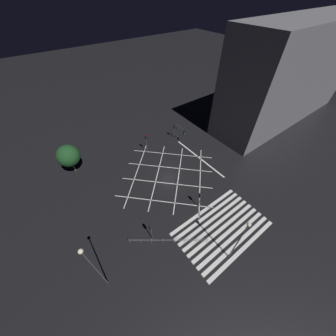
# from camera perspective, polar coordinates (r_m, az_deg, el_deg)

# --- Properties ---
(ground_plane) EXTENTS (200.00, 200.00, 0.00)m
(ground_plane) POSITION_cam_1_polar(r_m,az_deg,el_deg) (33.74, -0.00, -2.14)
(ground_plane) COLOR black
(road_markings) EXTENTS (19.47, 26.39, 0.01)m
(road_markings) POSITION_cam_1_polar(r_m,az_deg,el_deg) (29.92, 11.64, -12.42)
(road_markings) COLOR silver
(road_markings) RESTS_ON ground_plane
(office_building) EXTENTS (38.16, 10.06, 20.41)m
(office_building) POSITION_cam_1_polar(r_m,az_deg,el_deg) (53.06, 33.78, 22.63)
(office_building) COLOR slate
(office_building) RESTS_ON ground_plane
(traffic_light_ne_cross) EXTENTS (0.36, 2.72, 3.36)m
(traffic_light_ne_cross) POSITION_cam_1_polar(r_m,az_deg,el_deg) (39.87, 4.04, 11.10)
(traffic_light_ne_cross) COLOR #424244
(traffic_light_ne_cross) RESTS_ON ground_plane
(traffic_light_ne_main) EXTENTS (0.39, 0.36, 3.36)m
(traffic_light_ne_main) POSITION_cam_1_polar(r_m,az_deg,el_deg) (40.77, 1.80, 11.94)
(traffic_light_ne_main) COLOR #424244
(traffic_light_ne_main) RESTS_ON ground_plane
(traffic_light_sw_cross) EXTENTS (0.36, 0.39, 3.45)m
(traffic_light_sw_cross) POSITION_cam_1_polar(r_m,az_deg,el_deg) (25.17, -5.32, -18.02)
(traffic_light_sw_cross) COLOR #424244
(traffic_light_sw_cross) RESTS_ON ground_plane
(traffic_light_median_north) EXTENTS (0.36, 0.39, 4.35)m
(traffic_light_median_north) POSITION_cam_1_polar(r_m,az_deg,el_deg) (36.61, -6.67, 8.56)
(traffic_light_median_north) COLOR #424244
(traffic_light_median_north) RESTS_ON ground_plane
(traffic_light_median_south) EXTENTS (0.36, 0.39, 3.25)m
(traffic_light_median_south) POSITION_cam_1_polar(r_m,az_deg,el_deg) (28.18, 9.68, -8.80)
(traffic_light_median_south) COLOR #424244
(traffic_light_median_south) RESTS_ON ground_plane
(street_lamp_east) EXTENTS (0.44, 0.44, 9.81)m
(street_lamp_east) POSITION_cam_1_polar(r_m,az_deg,el_deg) (20.73, -22.04, -25.71)
(street_lamp_east) COLOR #424244
(street_lamp_east) RESTS_ON ground_plane
(street_lamp_west) EXTENTS (0.45, 0.45, 8.68)m
(street_lamp_west) POSITION_cam_1_polar(r_m,az_deg,el_deg) (22.47, 21.31, -19.04)
(street_lamp_west) COLOR #424244
(street_lamp_west) RESTS_ON ground_plane
(street_lamp_far) EXTENTS (0.55, 0.55, 8.63)m
(street_lamp_far) POSITION_cam_1_polar(r_m,az_deg,el_deg) (40.42, 16.31, 16.20)
(street_lamp_far) COLOR #424244
(street_lamp_far) RESTS_ON ground_plane
(street_tree_near) EXTENTS (3.83, 3.83, 5.61)m
(street_tree_near) POSITION_cam_1_polar(r_m,az_deg,el_deg) (36.14, -28.12, 3.29)
(street_tree_near) COLOR brown
(street_tree_near) RESTS_ON ground_plane
(pedestrian_railing) EXTENTS (8.31, 6.23, 1.05)m
(pedestrian_railing) POSITION_cam_1_polar(r_m,az_deg,el_deg) (26.42, 0.00, -21.16)
(pedestrian_railing) COLOR gray
(pedestrian_railing) RESTS_ON ground_plane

